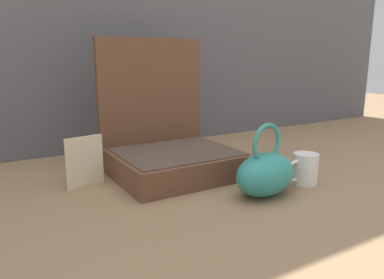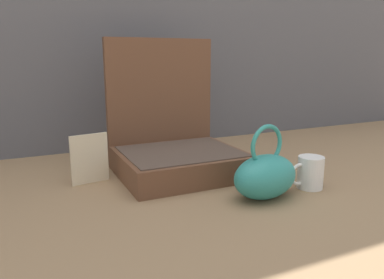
{
  "view_description": "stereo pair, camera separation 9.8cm",
  "coord_description": "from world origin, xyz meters",
  "views": [
    {
      "loc": [
        -0.46,
        -0.84,
        0.36
      ],
      "look_at": [
        0.03,
        -0.02,
        0.14
      ],
      "focal_mm": 34.59,
      "sensor_mm": 36.0,
      "label": 1
    },
    {
      "loc": [
        -0.38,
        -0.89,
        0.36
      ],
      "look_at": [
        0.03,
        -0.02,
        0.14
      ],
      "focal_mm": 34.59,
      "sensor_mm": 36.0,
      "label": 2
    }
  ],
  "objects": [
    {
      "name": "ground_plane",
      "position": [
        0.0,
        0.0,
        0.0
      ],
      "size": [
        6.0,
        6.0,
        0.0
      ],
      "primitive_type": "plane",
      "color": "#8C6D4C"
    },
    {
      "name": "info_card_left",
      "position": [
        -0.21,
        0.17,
        0.07
      ],
      "size": [
        0.11,
        0.03,
        0.14
      ],
      "primitive_type": "cube",
      "rotation": [
        0.0,
        0.0,
        0.18
      ],
      "color": "beige",
      "rests_on": "ground_plane"
    },
    {
      "name": "coffee_mug",
      "position": [
        0.33,
        -0.14,
        0.05
      ],
      "size": [
        0.11,
        0.07,
        0.09
      ],
      "color": "white",
      "rests_on": "ground_plane"
    },
    {
      "name": "open_suitcase",
      "position": [
        0.05,
        0.17,
        0.09
      ],
      "size": [
        0.37,
        0.34,
        0.42
      ],
      "color": "brown",
      "rests_on": "ground_plane"
    },
    {
      "name": "teal_pouch_handbag",
      "position": [
        0.18,
        -0.14,
        0.06
      ],
      "size": [
        0.21,
        0.15,
        0.19
      ],
      "color": "teal",
      "rests_on": "ground_plane"
    }
  ]
}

